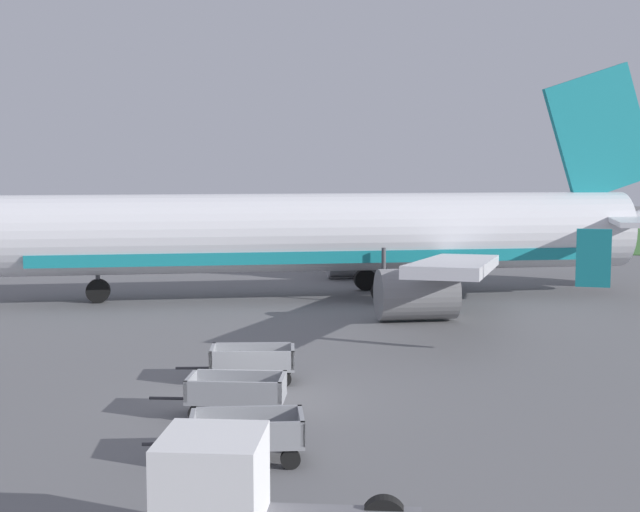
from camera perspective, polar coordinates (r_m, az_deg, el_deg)
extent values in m
plane|color=slate|center=(25.73, -4.03, -8.95)|extent=(220.00, 220.00, 0.00)
cube|color=#3D7033|center=(80.88, 11.05, 1.31)|extent=(220.00, 28.00, 0.06)
cylinder|color=silver|center=(43.54, 0.16, 1.48)|extent=(28.61, 16.41, 3.70)
cube|color=teal|center=(43.64, 0.16, 0.15)|extent=(25.83, 14.93, 0.56)
cube|color=silver|center=(36.37, 8.54, -0.57)|extent=(3.47, 13.14, 1.35)
cube|color=teal|center=(31.15, 16.65, -0.12)|extent=(1.11, 0.27, 1.90)
cylinder|color=gray|center=(37.71, 6.03, -2.37)|extent=(3.80, 3.29, 2.10)
cube|color=silver|center=(52.51, 3.30, 1.54)|extent=(11.38, 10.65, 1.35)
cube|color=teal|center=(59.33, 4.54, 2.98)|extent=(0.89, 0.95, 1.90)
cylinder|color=gray|center=(50.88, 2.28, -0.13)|extent=(3.80, 3.29, 2.10)
cube|color=teal|center=(47.43, 17.04, 7.34)|extent=(5.54, 2.93, 6.88)
cube|color=silver|center=(44.72, 18.85, 2.05)|extent=(2.49, 5.40, 0.24)
cube|color=silver|center=(50.49, 15.55, 2.58)|extent=(4.90, 5.00, 0.24)
cylinder|color=#4C4C51|center=(43.44, -13.67, -0.80)|extent=(0.20, 0.20, 2.04)
cylinder|color=black|center=(43.58, -13.64, -2.13)|extent=(1.19, 0.88, 1.10)
cylinder|color=#4C4C51|center=(41.99, 3.98, -0.87)|extent=(0.20, 0.20, 2.04)
cylinder|color=black|center=(42.13, 3.97, -2.25)|extent=(1.19, 0.88, 1.10)
cylinder|color=#4C4C51|center=(46.27, 2.83, -0.21)|extent=(0.20, 0.20, 2.04)
cylinder|color=black|center=(46.40, 2.82, -1.47)|extent=(1.19, 0.88, 1.10)
cube|color=gray|center=(20.69, -4.56, -11.36)|extent=(2.84, 2.23, 0.08)
cube|color=gray|center=(19.98, -4.59, -11.06)|extent=(2.36, 1.02, 0.55)
cube|color=gray|center=(21.22, -4.56, -10.02)|extent=(2.36, 1.02, 0.55)
cube|color=gray|center=(20.64, -7.96, -10.52)|extent=(0.61, 1.34, 0.55)
cube|color=gray|center=(20.62, -1.18, -10.48)|extent=(0.61, 1.34, 0.55)
cylinder|color=#2D2D33|center=(20.80, -9.63, -11.45)|extent=(0.96, 0.45, 0.08)
cylinder|color=black|center=(20.27, -7.29, -12.54)|extent=(0.47, 0.31, 0.44)
cylinder|color=black|center=(21.33, -7.12, -11.58)|extent=(0.47, 0.31, 0.44)
cylinder|color=black|center=(20.25, -1.85, -12.51)|extent=(0.47, 0.31, 0.44)
cylinder|color=black|center=(21.32, -1.97, -11.55)|extent=(0.47, 0.31, 0.44)
cube|color=gray|center=(24.16, -5.21, -8.79)|extent=(2.76, 1.96, 0.08)
cube|color=gray|center=(23.45, -5.47, -8.45)|extent=(2.45, 0.70, 0.55)
cube|color=gray|center=(24.70, -4.99, -7.70)|extent=(2.45, 0.70, 0.55)
cube|color=gray|center=(24.29, -8.05, -7.98)|extent=(0.44, 1.38, 0.55)
cube|color=gray|center=(23.92, -2.35, -8.14)|extent=(0.44, 1.38, 0.55)
cylinder|color=#2D2D33|center=(24.50, -9.42, -8.73)|extent=(0.99, 0.32, 0.08)
cylinder|color=black|center=(23.85, -7.67, -9.66)|extent=(0.47, 0.26, 0.44)
cylinder|color=black|center=(24.91, -7.16, -8.97)|extent=(0.47, 0.26, 0.44)
cylinder|color=black|center=(23.57, -3.13, -9.81)|extent=(0.47, 0.26, 0.44)
cylinder|color=black|center=(24.64, -2.82, -9.10)|extent=(0.47, 0.26, 0.44)
cube|color=gray|center=(27.65, -4.21, -6.86)|extent=(2.82, 2.16, 0.08)
cube|color=gray|center=(26.95, -4.27, -6.52)|extent=(2.39, 0.93, 0.55)
cube|color=gray|center=(28.22, -4.16, -5.94)|extent=(2.39, 0.93, 0.55)
cube|color=gray|center=(27.66, -6.71, -6.21)|extent=(0.56, 1.35, 0.55)
cube|color=gray|center=(27.56, -1.70, -6.22)|extent=(0.56, 1.35, 0.55)
cylinder|color=#2D2D33|center=(27.79, -7.94, -6.92)|extent=(0.97, 0.41, 0.08)
cylinder|color=black|center=(27.22, -6.24, -7.65)|extent=(0.47, 0.30, 0.44)
cylinder|color=black|center=(28.31, -6.07, -7.11)|extent=(0.47, 0.30, 0.44)
cylinder|color=black|center=(27.14, -2.26, -7.66)|extent=(0.47, 0.30, 0.44)
cylinder|color=black|center=(28.23, -2.24, -7.12)|extent=(0.47, 0.30, 0.44)
cube|color=white|center=(15.86, -6.74, -13.61)|extent=(2.09, 2.24, 1.50)
cube|color=#19232D|center=(15.98, -9.64, -12.93)|extent=(0.44, 1.59, 0.67)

